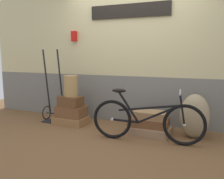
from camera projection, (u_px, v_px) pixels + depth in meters
ground at (116, 136)px, 3.94m from camera, size 8.43×5.20×0.06m
station_building at (133, 52)px, 4.51m from camera, size 6.43×0.74×2.69m
suitcase_0 at (71, 120)px, 4.52m from camera, size 0.61×0.43×0.14m
suitcase_1 at (71, 111)px, 4.49m from camera, size 0.53×0.36×0.21m
suitcase_2 at (71, 101)px, 4.43m from camera, size 0.45×0.32×0.19m
suitcase_3 at (149, 130)px, 3.95m from camera, size 0.73×0.51×0.12m
suitcase_4 at (149, 122)px, 3.97m from camera, size 0.65×0.40×0.14m
suitcase_5 at (150, 115)px, 3.92m from camera, size 0.55×0.36×0.12m
wicker_basket at (71, 86)px, 4.42m from camera, size 0.26×0.26×0.39m
luggage_trolley at (54, 104)px, 4.69m from camera, size 0.41×0.36×1.40m
burlap_sack at (195, 116)px, 3.74m from camera, size 0.45×0.39×0.70m
bicycle at (146, 120)px, 3.56m from camera, size 1.69×0.46×0.79m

